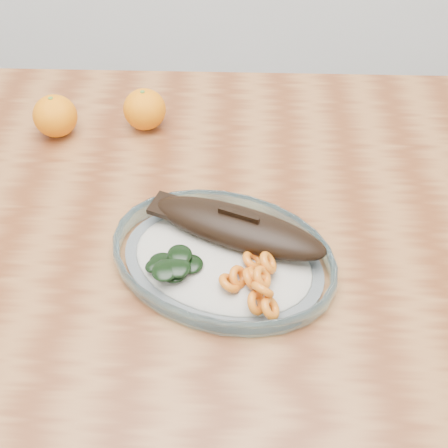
# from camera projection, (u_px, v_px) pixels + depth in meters

# --- Properties ---
(ground) EXTENTS (3.00, 3.00, 0.00)m
(ground) POSITION_uv_depth(u_px,v_px,m) (182.00, 419.00, 1.42)
(ground) COLOR slate
(ground) RESTS_ON ground
(dining_table) EXTENTS (1.20, 0.80, 0.75)m
(dining_table) POSITION_uv_depth(u_px,v_px,m) (160.00, 253.00, 0.94)
(dining_table) COLOR brown
(dining_table) RESTS_ON ground
(plated_meal) EXTENTS (0.73, 0.73, 0.08)m
(plated_meal) POSITION_uv_depth(u_px,v_px,m) (224.00, 255.00, 0.78)
(plated_meal) COLOR white
(plated_meal) RESTS_ON dining_table
(orange_left) EXTENTS (0.08, 0.08, 0.08)m
(orange_left) POSITION_uv_depth(u_px,v_px,m) (55.00, 116.00, 0.97)
(orange_left) COLOR #F66305
(orange_left) RESTS_ON dining_table
(orange_right) EXTENTS (0.07, 0.07, 0.07)m
(orange_right) POSITION_uv_depth(u_px,v_px,m) (145.00, 109.00, 0.99)
(orange_right) COLOR #F66305
(orange_right) RESTS_ON dining_table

